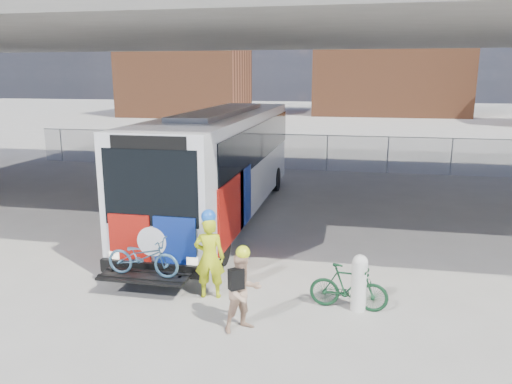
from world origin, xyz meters
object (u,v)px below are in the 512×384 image
(cyclist_tan, at_px, (243,291))
(bike_parked, at_px, (349,287))
(bollard, at_px, (359,281))
(cyclist_hivis, at_px, (209,255))
(bus, at_px, (222,156))

(cyclist_tan, height_order, bike_parked, cyclist_tan)
(cyclist_tan, relative_size, bike_parked, 1.04)
(bollard, height_order, cyclist_hivis, cyclist_hivis)
(cyclist_hivis, distance_m, cyclist_tan, 1.67)
(bus, relative_size, bollard, 10.59)
(bus, xyz_separation_m, cyclist_tan, (2.49, -7.62, -1.30))
(cyclist_tan, bearing_deg, bollard, -9.19)
(cyclist_tan, bearing_deg, bus, 67.99)
(bollard, distance_m, cyclist_tan, 2.53)
(cyclist_hivis, bearing_deg, bus, -85.68)
(bus, relative_size, bike_parked, 7.89)
(cyclist_hivis, height_order, bike_parked, cyclist_hivis)
(cyclist_tan, xyz_separation_m, bike_parked, (1.96, 1.30, -0.31))
(cyclist_hivis, xyz_separation_m, bike_parked, (3.01, 0.00, -0.47))
(cyclist_hivis, distance_m, bike_parked, 3.04)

